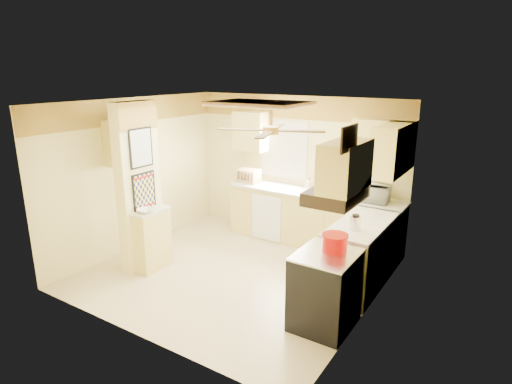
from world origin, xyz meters
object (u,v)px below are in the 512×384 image
Objects in this scene: microwave at (373,193)px; bowl at (146,211)px; kettle at (355,223)px; dutch_oven at (335,243)px; stove at (325,289)px.

bowl is (-2.58, -2.29, -0.11)m from microwave.
kettle is (2.78, 0.97, 0.07)m from bowl.
dutch_oven is 1.49× the size of kettle.
microwave is at bearing 41.62° from bowl.
bowl reaches higher than stove.
stove is 1.01m from kettle.
stove is at bearing -91.57° from kettle.
kettle is at bearing 19.19° from bowl.
stove is 1.85× the size of microwave.
stove is 0.57m from dutch_oven.
stove is 4.46× the size of kettle.
dutch_oven reaches higher than bowl.
microwave is at bearing 94.72° from stove.
bowl is 2.81m from dutch_oven.
kettle is at bearing 98.61° from microwave.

